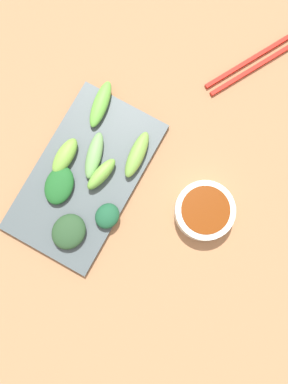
# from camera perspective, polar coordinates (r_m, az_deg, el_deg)

# --- Properties ---
(tabletop) EXTENTS (2.10, 2.10, 0.02)m
(tabletop) POSITION_cam_1_polar(r_m,az_deg,el_deg) (0.82, -0.67, 0.39)
(tabletop) COLOR #A5734C
(tabletop) RESTS_ON ground
(sauce_bowl) EXTENTS (0.11, 0.11, 0.04)m
(sauce_bowl) POSITION_cam_1_polar(r_m,az_deg,el_deg) (0.79, 8.08, -2.52)
(sauce_bowl) COLOR white
(sauce_bowl) RESTS_ON tabletop
(serving_plate) EXTENTS (0.18, 0.32, 0.01)m
(serving_plate) POSITION_cam_1_polar(r_m,az_deg,el_deg) (0.81, -7.82, 2.11)
(serving_plate) COLOR #455154
(serving_plate) RESTS_ON tabletop
(broccoli_leafy_0) EXTENTS (0.05, 0.05, 0.02)m
(broccoli_leafy_0) POSITION_cam_1_polar(r_m,az_deg,el_deg) (0.78, -4.94, -3.21)
(broccoli_leafy_0) COLOR #1B5333
(broccoli_leafy_0) RESTS_ON serving_plate
(broccoli_stalk_1) EXTENTS (0.05, 0.09, 0.02)m
(broccoli_stalk_1) POSITION_cam_1_polar(r_m,az_deg,el_deg) (0.80, -6.68, 4.88)
(broccoli_stalk_1) COLOR #6CA059
(broccoli_stalk_1) RESTS_ON serving_plate
(broccoli_stalk_2) EXTENTS (0.04, 0.08, 0.03)m
(broccoli_stalk_2) POSITION_cam_1_polar(r_m,az_deg,el_deg) (0.79, -5.72, 2.39)
(broccoli_stalk_2) COLOR #77BA44
(broccoli_stalk_2) RESTS_ON serving_plate
(broccoli_stalk_3) EXTENTS (0.04, 0.10, 0.02)m
(broccoli_stalk_3) POSITION_cam_1_polar(r_m,az_deg,el_deg) (0.83, -5.83, 11.60)
(broccoli_stalk_3) COLOR #61B03E
(broccoli_stalk_3) RESTS_ON serving_plate
(broccoli_stalk_4) EXTENTS (0.03, 0.08, 0.03)m
(broccoli_stalk_4) POSITION_cam_1_polar(r_m,az_deg,el_deg) (0.81, -10.53, 4.75)
(broccoli_stalk_4) COLOR #74AE3E
(broccoli_stalk_4) RESTS_ON serving_plate
(broccoli_leafy_5) EXTENTS (0.07, 0.08, 0.02)m
(broccoli_leafy_5) POSITION_cam_1_polar(r_m,az_deg,el_deg) (0.80, -11.27, 0.89)
(broccoli_leafy_5) COLOR #1D5D25
(broccoli_leafy_5) RESTS_ON serving_plate
(broccoli_stalk_6) EXTENTS (0.04, 0.10, 0.03)m
(broccoli_stalk_6) POSITION_cam_1_polar(r_m,az_deg,el_deg) (0.80, -0.95, 5.03)
(broccoli_stalk_6) COLOR #73AA43
(broccoli_stalk_6) RESTS_ON serving_plate
(broccoli_leafy_7) EXTENTS (0.06, 0.07, 0.02)m
(broccoli_leafy_7) POSITION_cam_1_polar(r_m,az_deg,el_deg) (0.79, -10.03, -5.23)
(broccoli_leafy_7) COLOR #274828
(broccoli_leafy_7) RESTS_ON serving_plate
(chopsticks) EXTENTS (0.13, 0.21, 0.01)m
(chopsticks) POSITION_cam_1_polar(r_m,az_deg,el_deg) (0.91, 14.87, 16.54)
(chopsticks) COLOR red
(chopsticks) RESTS_ON tabletop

